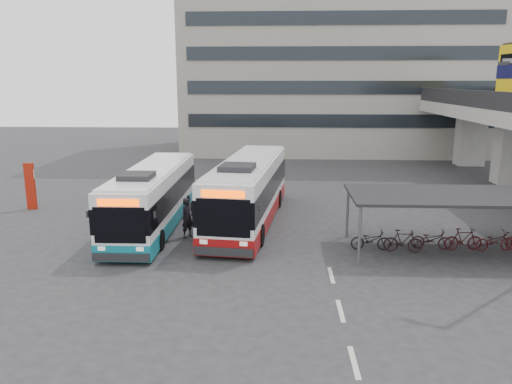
{
  "coord_description": "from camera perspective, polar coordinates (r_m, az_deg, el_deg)",
  "views": [
    {
      "loc": [
        0.48,
        -17.9,
        7.24
      ],
      "look_at": [
        -0.62,
        5.41,
        2.0
      ],
      "focal_mm": 35.0,
      "sensor_mm": 36.0,
      "label": 1
    }
  ],
  "objects": [
    {
      "name": "sign_totem_north",
      "position": [
        31.15,
        -24.39,
        0.68
      ],
      "size": [
        0.58,
        0.18,
        2.69
      ],
      "rotation": [
        0.0,
        0.0,
        -0.01
      ],
      "color": "#9E1909",
      "rests_on": "ground"
    },
    {
      "name": "road_markings",
      "position": [
        16.68,
        9.64,
        -13.23
      ],
      "size": [
        0.15,
        7.6,
        0.01
      ],
      "color": "beige",
      "rests_on": "ground"
    },
    {
      "name": "bus_main",
      "position": [
        25.78,
        -0.87,
        0.09
      ],
      "size": [
        3.87,
        12.11,
        3.52
      ],
      "rotation": [
        0.0,
        0.0,
        -0.11
      ],
      "color": "white",
      "rests_on": "ground"
    },
    {
      "name": "ground",
      "position": [
        19.31,
        1.09,
        -9.36
      ],
      "size": [
        120.0,
        120.0,
        0.0
      ],
      "primitive_type": "plane",
      "color": "#28282B",
      "rests_on": "ground"
    },
    {
      "name": "pedestrian",
      "position": [
        23.55,
        -7.83,
        -2.96
      ],
      "size": [
        0.79,
        0.83,
        1.9
      ],
      "primitive_type": "imported",
      "rotation": [
        0.0,
        0.0,
        0.9
      ],
      "color": "black",
      "rests_on": "ground"
    },
    {
      "name": "office_block",
      "position": [
        54.43,
        8.95,
        18.05
      ],
      "size": [
        30.0,
        15.0,
        25.0
      ],
      "primitive_type": "cube",
      "color": "gray",
      "rests_on": "ground"
    },
    {
      "name": "bike_shelter",
      "position": [
        23.14,
        22.91,
        -3.09
      ],
      "size": [
        10.0,
        4.0,
        2.54
      ],
      "color": "#595B60",
      "rests_on": "ground"
    },
    {
      "name": "bus_teal",
      "position": [
        25.41,
        -11.67,
        -0.64
      ],
      "size": [
        2.48,
        11.03,
        3.25
      ],
      "rotation": [
        0.0,
        0.0,
        0.01
      ],
      "color": "white",
      "rests_on": "ground"
    }
  ]
}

